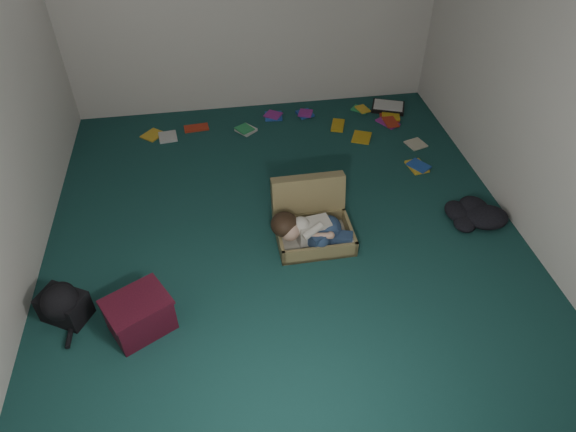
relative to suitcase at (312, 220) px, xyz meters
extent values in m
plane|color=#17423F|center=(-0.23, 0.00, -0.14)|extent=(4.50, 4.50, 0.00)
plane|color=white|center=(-0.23, -2.25, 1.16)|extent=(4.50, 0.00, 4.50)
plane|color=white|center=(1.77, 0.00, 1.16)|extent=(0.00, 4.50, 4.50)
cube|color=olive|center=(0.00, -0.13, -0.07)|extent=(0.63, 0.45, 0.14)
cube|color=beige|center=(0.00, -0.13, -0.10)|extent=(0.58, 0.40, 0.02)
cube|color=olive|center=(0.00, 0.17, 0.09)|extent=(0.63, 0.20, 0.46)
cube|color=beige|center=(-0.02, -0.14, 0.02)|extent=(0.29, 0.19, 0.20)
sphere|color=tan|center=(-0.22, -0.17, 0.07)|extent=(0.17, 0.17, 0.17)
ellipsoid|color=black|center=(-0.25, -0.12, 0.10)|extent=(0.23, 0.24, 0.19)
ellipsoid|color=navy|center=(0.12, -0.13, 0.02)|extent=(0.21, 0.24, 0.19)
cube|color=navy|center=(0.05, -0.23, 0.01)|extent=(0.26, 0.20, 0.13)
cube|color=navy|center=(0.18, -0.24, -0.01)|extent=(0.24, 0.17, 0.10)
sphere|color=white|center=(0.27, -0.21, -0.03)|extent=(0.10, 0.10, 0.10)
sphere|color=white|center=(0.27, -0.27, -0.04)|extent=(0.09, 0.09, 0.09)
cylinder|color=tan|center=(0.03, -0.26, 0.06)|extent=(0.16, 0.06, 0.06)
cube|color=#420D1C|center=(-1.38, -0.79, 0.00)|extent=(0.51, 0.47, 0.27)
cube|color=#420D1C|center=(-1.38, -0.79, 0.14)|extent=(0.53, 0.50, 0.02)
cube|color=black|center=(1.29, 1.92, -0.11)|extent=(0.44, 0.39, 0.05)
cube|color=white|center=(1.29, 1.92, -0.09)|extent=(0.40, 0.34, 0.01)
cube|color=gold|center=(-1.41, 1.78, -0.13)|extent=(0.20, 0.15, 0.02)
cube|color=#B52D18|center=(-0.94, 1.84, -0.13)|extent=(0.26, 0.25, 0.02)
cube|color=silver|center=(-0.40, 1.71, -0.13)|extent=(0.20, 0.24, 0.02)
cube|color=#1F4BAA|center=(0.31, 1.95, -0.13)|extent=(0.22, 0.25, 0.02)
cube|color=gold|center=(0.62, 1.64, -0.13)|extent=(0.26, 0.24, 0.02)
cube|color=#28954F|center=(0.96, 1.95, -0.13)|extent=(0.22, 0.17, 0.02)
cube|color=#98268D|center=(1.19, 1.62, -0.13)|extent=(0.26, 0.25, 0.02)
cube|color=beige|center=(1.35, 1.15, -0.13)|extent=(0.19, 0.23, 0.02)
cube|color=gold|center=(1.22, 0.76, -0.13)|extent=(0.23, 0.25, 0.02)
cube|color=#B52D18|center=(1.24, 1.72, -0.13)|extent=(0.25, 0.23, 0.02)
cube|color=silver|center=(-1.24, 1.70, -0.13)|extent=(0.23, 0.19, 0.02)
cube|color=#1F4BAA|center=(-0.06, 1.95, -0.13)|extent=(0.25, 0.25, 0.02)
cube|color=gold|center=(0.82, 1.37, -0.13)|extent=(0.17, 0.22, 0.02)
camera|label=1|loc=(-0.71, -3.15, 2.90)|focal=32.00mm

